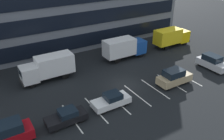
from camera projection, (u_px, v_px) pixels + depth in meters
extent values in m
plane|color=black|center=(124.00, 85.00, 30.93)|extent=(120.00, 120.00, 0.00)
cube|color=black|center=(81.00, 41.00, 39.78)|extent=(40.12, 0.16, 2.30)
cube|color=black|center=(79.00, 20.00, 38.15)|extent=(40.12, 0.16, 2.30)
cube|color=silver|center=(72.00, 118.00, 24.83)|extent=(0.14, 5.40, 0.01)
cube|color=silver|center=(96.00, 110.00, 26.14)|extent=(0.14, 5.40, 0.01)
cube|color=silver|center=(117.00, 102.00, 27.44)|extent=(0.14, 5.40, 0.01)
cube|color=silver|center=(137.00, 95.00, 28.74)|extent=(0.14, 5.40, 0.01)
cube|color=silver|center=(155.00, 89.00, 30.05)|extent=(0.14, 5.40, 0.01)
cube|color=silver|center=(171.00, 83.00, 31.35)|extent=(0.14, 5.40, 0.01)
cube|color=silver|center=(186.00, 78.00, 32.66)|extent=(0.14, 5.40, 0.01)
cube|color=#194799|center=(137.00, 46.00, 38.92)|extent=(2.09, 2.28, 2.09)
cube|color=black|center=(143.00, 43.00, 39.21)|extent=(0.06, 1.92, 0.92)
cube|color=white|center=(119.00, 47.00, 37.05)|extent=(4.95, 2.38, 2.57)
cube|color=black|center=(142.00, 50.00, 39.84)|extent=(0.19, 2.28, 0.38)
cylinder|color=black|center=(134.00, 50.00, 40.14)|extent=(0.95, 0.29, 0.95)
cylinder|color=black|center=(141.00, 54.00, 38.66)|extent=(0.95, 0.29, 0.95)
cylinder|color=black|center=(111.00, 56.00, 38.04)|extent=(0.95, 0.29, 0.95)
cylinder|color=black|center=(117.00, 60.00, 36.56)|extent=(0.95, 0.29, 0.95)
cube|color=white|center=(29.00, 74.00, 30.38)|extent=(2.06, 2.24, 2.06)
cube|color=black|center=(20.00, 73.00, 29.72)|extent=(0.06, 1.88, 0.90)
cube|color=white|center=(55.00, 64.00, 31.76)|extent=(4.86, 2.34, 2.52)
cube|color=black|center=(21.00, 82.00, 30.28)|extent=(0.19, 2.24, 0.37)
cylinder|color=black|center=(32.00, 84.00, 30.12)|extent=(0.93, 0.28, 0.93)
cylinder|color=black|center=(28.00, 78.00, 31.58)|extent=(0.93, 0.28, 0.93)
cylinder|color=black|center=(65.00, 76.00, 32.18)|extent=(0.93, 0.28, 0.93)
cylinder|color=black|center=(60.00, 70.00, 33.64)|extent=(0.93, 0.28, 0.93)
cube|color=yellow|center=(181.00, 36.00, 43.61)|extent=(2.04, 2.22, 2.04)
cube|color=black|center=(186.00, 33.00, 43.89)|extent=(0.06, 1.87, 0.90)
cube|color=yellow|center=(168.00, 36.00, 41.78)|extent=(4.82, 2.32, 2.50)
cube|color=black|center=(185.00, 39.00, 44.51)|extent=(0.19, 2.22, 0.37)
cylinder|color=black|center=(177.00, 40.00, 44.80)|extent=(0.93, 0.28, 0.93)
cylinder|color=black|center=(185.00, 43.00, 43.35)|extent=(0.93, 0.28, 0.93)
cylinder|color=black|center=(159.00, 44.00, 42.75)|extent=(0.93, 0.28, 0.93)
cylinder|color=black|center=(167.00, 47.00, 41.31)|extent=(0.93, 0.28, 0.93)
cube|color=white|center=(111.00, 102.00, 26.51)|extent=(4.36, 1.83, 0.71)
cube|color=black|center=(113.00, 96.00, 26.31)|extent=(1.83, 1.61, 0.61)
cylinder|color=black|center=(104.00, 111.00, 25.39)|extent=(0.61, 0.22, 0.61)
cylinder|color=black|center=(97.00, 104.00, 26.60)|extent=(0.61, 0.22, 0.61)
cylinder|color=black|center=(125.00, 103.00, 26.69)|extent=(0.61, 0.22, 0.61)
cylinder|color=black|center=(118.00, 97.00, 27.90)|extent=(0.61, 0.22, 0.61)
cube|color=tan|center=(174.00, 79.00, 30.82)|extent=(4.63, 1.96, 0.96)
cube|color=black|center=(174.00, 73.00, 30.30)|extent=(2.55, 1.73, 0.86)
cylinder|color=black|center=(177.00, 76.00, 32.35)|extent=(0.68, 0.22, 0.68)
cylinder|color=black|center=(187.00, 81.00, 31.04)|extent=(0.68, 0.22, 0.68)
cylinder|color=black|center=(161.00, 82.00, 30.97)|extent=(0.68, 0.22, 0.68)
cylinder|color=black|center=(170.00, 88.00, 29.66)|extent=(0.68, 0.22, 0.68)
cube|color=maroon|center=(6.00, 137.00, 21.31)|extent=(4.71, 2.00, 0.97)
cube|color=black|center=(7.00, 128.00, 21.01)|extent=(2.59, 1.76, 0.87)
cylinder|color=black|center=(26.00, 140.00, 21.54)|extent=(0.70, 0.23, 0.70)
cylinder|color=black|center=(22.00, 129.00, 22.87)|extent=(0.70, 0.23, 0.70)
cube|color=silver|center=(212.00, 64.00, 34.79)|extent=(1.92, 4.53, 0.93)
cube|color=black|center=(212.00, 58.00, 34.56)|extent=(1.69, 2.49, 0.84)
cylinder|color=black|center=(224.00, 69.00, 34.27)|extent=(0.22, 0.67, 0.67)
cylinder|color=black|center=(217.00, 72.00, 33.49)|extent=(0.22, 0.67, 0.67)
cylinder|color=black|center=(207.00, 62.00, 36.47)|extent=(0.22, 0.67, 0.67)
cylinder|color=black|center=(200.00, 64.00, 35.69)|extent=(0.22, 0.67, 0.67)
cube|color=black|center=(66.00, 118.00, 23.97)|extent=(4.16, 1.74, 0.68)
cube|color=black|center=(68.00, 112.00, 23.78)|extent=(1.75, 1.53, 0.58)
cylinder|color=black|center=(56.00, 129.00, 22.90)|extent=(0.58, 0.21, 0.58)
cylinder|color=black|center=(51.00, 121.00, 24.05)|extent=(0.58, 0.21, 0.58)
cylinder|color=black|center=(82.00, 120.00, 24.15)|extent=(0.58, 0.21, 0.58)
cylinder|color=black|center=(76.00, 112.00, 25.29)|extent=(0.58, 0.21, 0.58)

